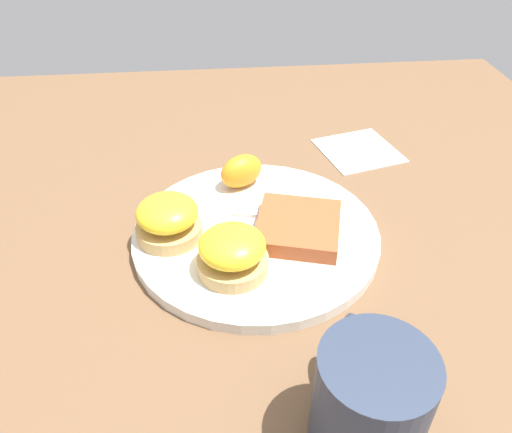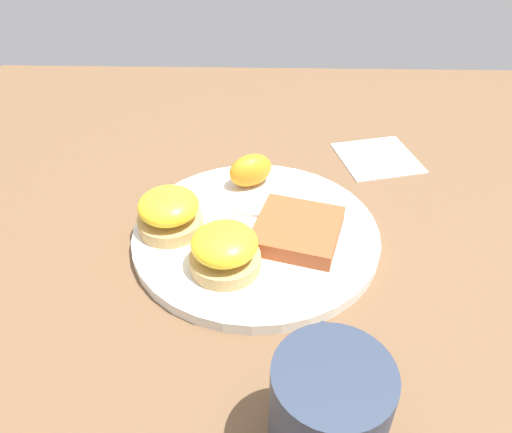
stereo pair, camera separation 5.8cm
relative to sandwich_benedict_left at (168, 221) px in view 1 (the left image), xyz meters
The scene contains 9 objects.
ground_plane 0.11m from the sandwich_benedict_left, 87.68° to the right, with size 1.10×1.10×0.00m, color brown.
plate 0.11m from the sandwich_benedict_left, 87.68° to the right, with size 0.29×0.29×0.01m, color silver.
sandwich_benedict_left is the anchor object (origin of this frame).
sandwich_benedict_right 0.09m from the sandwich_benedict_left, 130.88° to the right, with size 0.08×0.08×0.05m.
hashbrown_patty 0.15m from the sandwich_benedict_left, 92.83° to the right, with size 0.10×0.10×0.02m, color #A54E2A.
orange_wedge 0.14m from the sandwich_benedict_left, 42.22° to the right, with size 0.06×0.04×0.04m, color orange.
fork 0.08m from the sandwich_benedict_left, 59.50° to the right, with size 0.07×0.24×0.00m.
cup 0.30m from the sandwich_benedict_left, 147.46° to the right, with size 0.12×0.09×0.10m.
napkin 0.34m from the sandwich_benedict_left, 54.96° to the right, with size 0.11×0.11×0.00m, color white.
Camera 1 is at (-0.46, 0.05, 0.39)m, focal length 35.00 mm.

